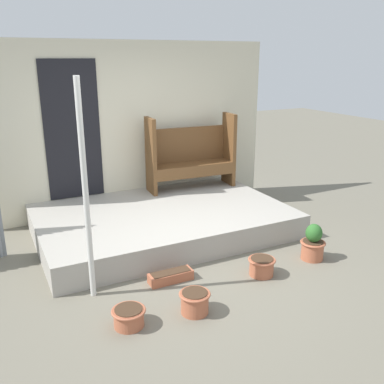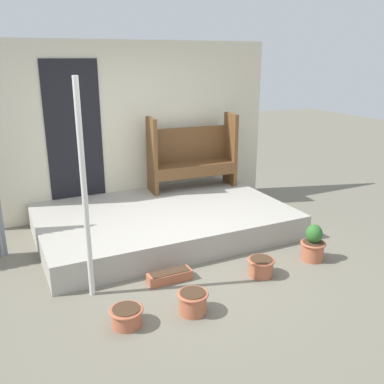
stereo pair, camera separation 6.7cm
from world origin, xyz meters
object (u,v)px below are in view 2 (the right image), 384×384
Objects in this scene: support_post at (84,194)px; flower_pot_left at (127,316)px; bench at (192,154)px; flower_pot_middle at (193,301)px; planter_box_rect at (170,276)px; flower_pot_far_right at (313,245)px; flower_pot_right at (261,266)px.

flower_pot_left is (0.16, -0.68, -1.01)m from support_post.
flower_pot_middle is at bearing -112.17° from bench.
flower_pot_middle is 0.66m from planter_box_rect.
flower_pot_far_right is at bearing 7.05° from flower_pot_left.
flower_pot_right reaches higher than planter_box_rect.
flower_pot_far_right is at bearing 11.93° from flower_pot_middle.
bench reaches higher than planter_box_rect.
flower_pot_left is at bearing -172.95° from flower_pot_far_right.
bench is at bearing 58.56° from planter_box_rect.
support_post is at bearing 136.60° from flower_pot_middle.
bench reaches higher than flower_pot_middle.
flower_pot_far_right reaches higher than flower_pot_middle.
support_post reaches higher than planter_box_rect.
flower_pot_left is 1.67m from flower_pot_right.
support_post is 1.22m from flower_pot_left.
flower_pot_middle is at bearing -43.40° from support_post.
planter_box_rect is at bearing -117.96° from bench.
flower_pot_left is 1.03× the size of flower_pot_middle.
flower_pot_right is (1.81, -0.43, -0.99)m from support_post.
support_post is 1.47m from flower_pot_middle.
flower_pot_middle is 0.62× the size of planter_box_rect.
flower_pot_left is 0.89m from planter_box_rect.
flower_pot_far_right is at bearing -8.82° from planter_box_rect.
flower_pot_left is 0.65× the size of planter_box_rect.
flower_pot_left reaches higher than planter_box_rect.
planter_box_rect is at bearing -6.84° from support_post.
flower_pot_middle is (0.80, -0.75, -0.98)m from support_post.
bench is 2.89× the size of planter_box_rect.
planter_box_rect is at bearing 40.51° from flower_pot_left.
flower_pot_right is at bearing -176.12° from flower_pot_far_right.
bench is 3.43m from flower_pot_left.
flower_pot_left is at bearing -76.64° from support_post.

